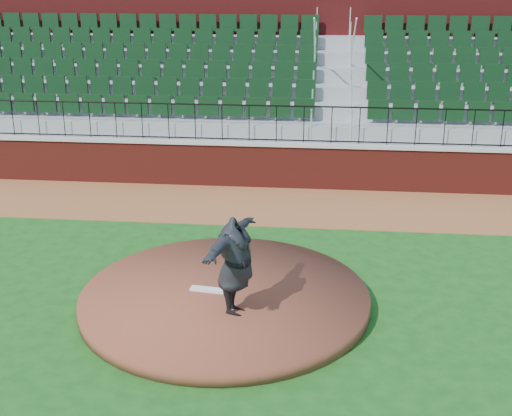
{
  "coord_description": "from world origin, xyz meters",
  "views": [
    {
      "loc": [
        1.3,
        -11.19,
        5.86
      ],
      "look_at": [
        0.0,
        1.5,
        1.3
      ],
      "focal_mm": 47.42,
      "sensor_mm": 36.0,
      "label": 1
    }
  ],
  "objects": [
    {
      "name": "ground",
      "position": [
        0.0,
        0.0,
        0.0
      ],
      "size": [
        90.0,
        90.0,
        0.0
      ],
      "primitive_type": "plane",
      "color": "#164D16",
      "rests_on": "ground"
    },
    {
      "name": "warning_track",
      "position": [
        0.0,
        5.4,
        0.01
      ],
      "size": [
        34.0,
        3.2,
        0.01
      ],
      "primitive_type": "cube",
      "color": "brown",
      "rests_on": "ground"
    },
    {
      "name": "field_wall",
      "position": [
        0.0,
        7.0,
        0.6
      ],
      "size": [
        34.0,
        0.35,
        1.2
      ],
      "primitive_type": "cube",
      "color": "maroon",
      "rests_on": "ground"
    },
    {
      "name": "wall_cap",
      "position": [
        0.0,
        7.0,
        1.25
      ],
      "size": [
        34.0,
        0.45,
        0.1
      ],
      "primitive_type": "cube",
      "color": "#B7B7B7",
      "rests_on": "field_wall"
    },
    {
      "name": "wall_railing",
      "position": [
        0.0,
        7.0,
        1.8
      ],
      "size": [
        34.0,
        0.05,
        1.0
      ],
      "primitive_type": null,
      "color": "black",
      "rests_on": "wall_cap"
    },
    {
      "name": "seating_stands",
      "position": [
        0.0,
        9.72,
        2.3
      ],
      "size": [
        34.0,
        5.1,
        4.6
      ],
      "primitive_type": null,
      "color": "gray",
      "rests_on": "ground"
    },
    {
      "name": "concourse_wall",
      "position": [
        0.0,
        12.52,
        2.75
      ],
      "size": [
        34.0,
        0.5,
        5.5
      ],
      "primitive_type": "cube",
      "color": "maroon",
      "rests_on": "ground"
    },
    {
      "name": "pitchers_mound",
      "position": [
        -0.4,
        -0.19,
        0.12
      ],
      "size": [
        5.28,
        5.28,
        0.25
      ],
      "primitive_type": "cylinder",
      "color": "brown",
      "rests_on": "ground"
    },
    {
      "name": "pitching_rubber",
      "position": [
        -0.71,
        -0.17,
        0.27
      ],
      "size": [
        0.68,
        0.25,
        0.04
      ],
      "primitive_type": "cube",
      "rotation": [
        0.0,
        0.0,
        -0.12
      ],
      "color": "white",
      "rests_on": "pitchers_mound"
    },
    {
      "name": "pitcher",
      "position": [
        -0.1,
        -0.93,
        1.13
      ],
      "size": [
        1.05,
        2.23,
        1.75
      ],
      "primitive_type": "imported",
      "rotation": [
        0.0,
        0.0,
        1.35
      ],
      "color": "black",
      "rests_on": "pitchers_mound"
    }
  ]
}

